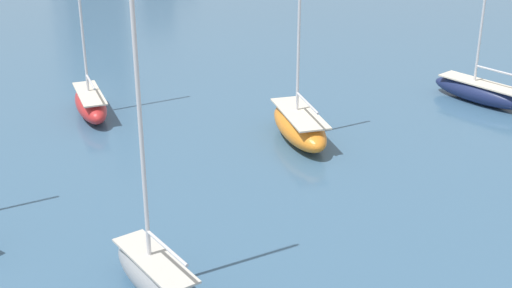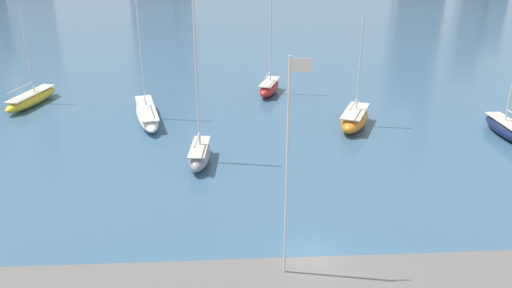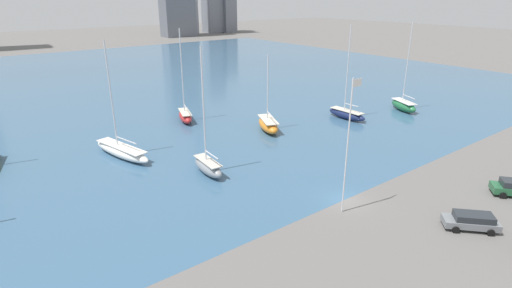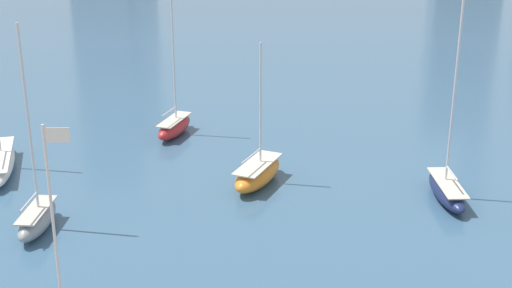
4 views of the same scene
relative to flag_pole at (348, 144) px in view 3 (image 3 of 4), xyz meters
name	(u,v)px [view 3 (image 3 of 4)]	position (x,y,z in m)	size (l,w,h in m)	color
ground_plane	(345,200)	(2.00, 1.41, -7.13)	(500.00, 500.00, 0.00)	#605E5B
harbor_water	(114,86)	(2.00, 71.41, -7.13)	(180.00, 140.00, 0.00)	#385B7A
flag_pole	(348,144)	(0.00, 0.00, 0.00)	(1.24, 0.14, 13.26)	silver
sailboat_gray	(208,166)	(-5.89, 15.66, -6.09)	(2.23, 6.13, 14.85)	gray
sailboat_white	(122,151)	(-12.16, 27.09, -6.25)	(4.71, 11.14, 14.97)	white
sailboat_orange	(268,124)	(9.89, 23.78, -6.10)	(5.21, 7.56, 11.76)	orange
sailboat_navy	(347,113)	(24.60, 20.55, -6.19)	(2.13, 7.58, 15.60)	#19234C
sailboat_red	(185,115)	(1.91, 36.01, -6.10)	(3.81, 6.62, 15.11)	#B72828
sailboat_green	(404,105)	(36.85, 17.61, -6.07)	(4.67, 7.09, 15.62)	#236B3D
parked_wagon_gray	(472,221)	(6.90, -9.18, -6.30)	(4.57, 4.68, 1.54)	slate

